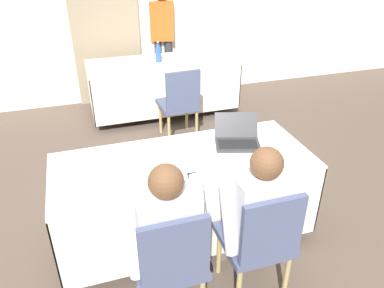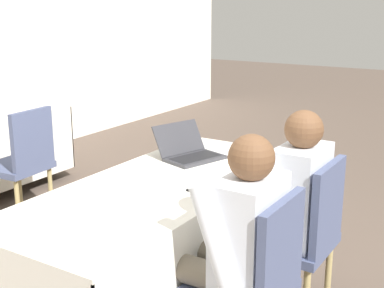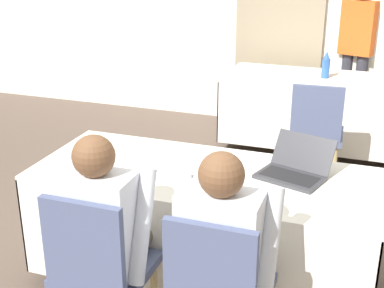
% 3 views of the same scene
% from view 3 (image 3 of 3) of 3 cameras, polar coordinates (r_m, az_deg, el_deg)
% --- Properties ---
extents(ground_plane, '(24.00, 24.00, 0.00)m').
position_cam_3_polar(ground_plane, '(3.42, 1.20, -14.44)').
color(ground_plane, brown).
extents(wall_back, '(12.00, 0.06, 2.70)m').
position_cam_3_polar(wall_back, '(5.96, 11.44, 14.57)').
color(wall_back, silver).
rests_on(wall_back, ground_plane).
extents(curtain_panel, '(0.95, 0.04, 2.65)m').
position_cam_3_polar(curtain_panel, '(5.93, 9.41, 14.43)').
color(curtain_panel, gray).
rests_on(curtain_panel, ground_plane).
extents(conference_table_near, '(1.97, 0.82, 0.74)m').
position_cam_3_polar(conference_table_near, '(3.13, 1.28, -5.96)').
color(conference_table_near, white).
rests_on(conference_table_near, ground_plane).
extents(conference_table_far, '(1.97, 0.82, 0.74)m').
position_cam_3_polar(conference_table_far, '(5.33, 14.24, 4.99)').
color(conference_table_far, white).
rests_on(conference_table_far, ground_plane).
extents(laptop, '(0.43, 0.41, 0.20)m').
position_cam_3_polar(laptop, '(3.04, 10.79, -2.73)').
color(laptop, '#333338').
rests_on(laptop, conference_table_near).
extents(cell_phone, '(0.08, 0.14, 0.01)m').
position_cam_3_polar(cell_phone, '(2.83, -0.50, -4.95)').
color(cell_phone, black).
rests_on(cell_phone, conference_table_near).
extents(paper_beside_laptop, '(0.32, 0.36, 0.00)m').
position_cam_3_polar(paper_beside_laptop, '(2.98, 16.40, -4.56)').
color(paper_beside_laptop, white).
rests_on(paper_beside_laptop, conference_table_near).
extents(water_bottle, '(0.07, 0.07, 0.27)m').
position_cam_3_polar(water_bottle, '(5.27, 14.09, 8.14)').
color(water_bottle, '#2D5BB7').
rests_on(water_bottle, conference_table_far).
extents(chair_near_left, '(0.44, 0.44, 0.91)m').
position_cam_3_polar(chair_near_left, '(2.70, -9.93, -12.65)').
color(chair_near_left, tan).
rests_on(chair_near_left, ground_plane).
extents(chair_far_spare, '(0.46, 0.46, 0.91)m').
position_cam_3_polar(chair_far_spare, '(4.55, 13.09, 1.50)').
color(chair_far_spare, tan).
rests_on(chair_far_spare, ground_plane).
extents(person_checkered_shirt, '(0.50, 0.52, 1.17)m').
position_cam_3_polar(person_checkered_shirt, '(2.69, -9.07, -8.69)').
color(person_checkered_shirt, '#665B4C').
rests_on(person_checkered_shirt, ground_plane).
extents(person_white_shirt, '(0.50, 0.52, 1.17)m').
position_cam_3_polar(person_white_shirt, '(2.49, 3.48, -11.10)').
color(person_white_shirt, '#665B4C').
rests_on(person_white_shirt, ground_plane).
extents(person_red_shirt, '(0.38, 0.29, 1.59)m').
position_cam_3_polar(person_red_shirt, '(5.93, 17.14, 9.75)').
color(person_red_shirt, '#33333D').
rests_on(person_red_shirt, ground_plane).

